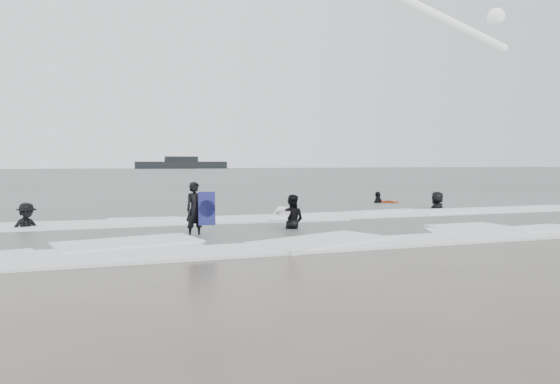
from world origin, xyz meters
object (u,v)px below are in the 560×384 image
object	(u,v)px
vessel_horizon	(181,164)
surfer_wading	(292,230)
airshow_jet	(397,2)
surfer_centre	(195,237)
surfer_right_near	(378,204)
surfer_right_far	(437,210)
surfer_breaker	(27,229)

from	to	relation	value
vessel_horizon	surfer_wading	bearing A→B (deg)	-97.17
surfer_wading	airshow_jet	distance (m)	66.11
surfer_centre	surfer_right_near	distance (m)	14.57
surfer_right_near	airshow_jet	bearing A→B (deg)	-150.17
surfer_wading	airshow_jet	xyz separation A→B (m)	(34.07, 51.22, 24.22)
surfer_right_far	vessel_horizon	bearing A→B (deg)	-148.01
surfer_wading	surfer_right_far	xyz separation A→B (m)	(8.80, 4.80, 0.00)
surfer_centre	surfer_wading	world-z (taller)	surfer_wading
surfer_right_near	surfer_right_far	world-z (taller)	surfer_right_far
surfer_breaker	surfer_wading	bearing A→B (deg)	-51.44
surfer_right_near	airshow_jet	xyz separation A→B (m)	(26.14, 42.52, 24.22)
surfer_right_far	vessel_horizon	world-z (taller)	vessel_horizon
surfer_right_far	surfer_breaker	bearing A→B (deg)	-47.61
surfer_centre	surfer_wading	distance (m)	3.29
surfer_right_far	surfer_wading	bearing A→B (deg)	-25.50
surfer_centre	airshow_jet	size ratio (longest dim) A/B	0.03
surfer_right_near	surfer_right_far	xyz separation A→B (m)	(0.87, -3.90, 0.00)
airshow_jet	surfer_wading	bearing A→B (deg)	-123.63
surfer_centre	surfer_right_far	world-z (taller)	surfer_right_far
surfer_right_near	surfer_right_far	size ratio (longest dim) A/B	0.90
surfer_wading	surfer_right_far	distance (m)	10.03
airshow_jet	surfer_centre	bearing A→B (deg)	-125.69
surfer_right_near	surfer_right_far	distance (m)	4.00
vessel_horizon	surfer_breaker	bearing A→B (deg)	-100.44
surfer_centre	surfer_breaker	distance (m)	6.02
surfer_wading	surfer_breaker	bearing A→B (deg)	16.29
surfer_wading	vessel_horizon	distance (m)	148.10
surfer_breaker	vessel_horizon	distance (m)	146.49
surfer_wading	vessel_horizon	size ratio (longest dim) A/B	0.06
surfer_centre	surfer_right_far	distance (m)	13.21
surfer_breaker	airshow_jet	xyz separation A→B (m)	(42.13, 48.34, 24.22)
airshow_jet	vessel_horizon	bearing A→B (deg)	99.25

